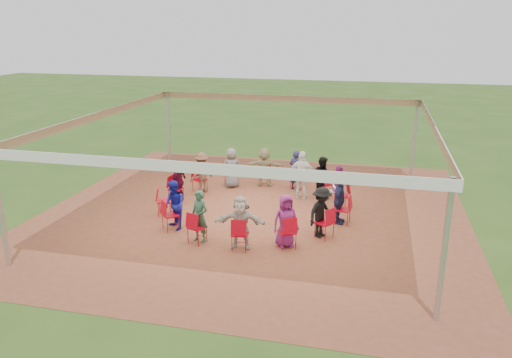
% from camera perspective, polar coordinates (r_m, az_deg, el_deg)
% --- Properties ---
extents(ground, '(80.00, 80.00, 0.00)m').
position_cam_1_polar(ground, '(15.83, -0.18, -3.78)').
color(ground, '#2F4F18').
rests_on(ground, ground).
extents(dirt_patch, '(13.00, 13.00, 0.00)m').
position_cam_1_polar(dirt_patch, '(15.83, -0.18, -3.76)').
color(dirt_patch, brown).
rests_on(dirt_patch, ground).
extents(tent, '(10.33, 10.33, 3.00)m').
position_cam_1_polar(tent, '(15.14, -0.19, 4.63)').
color(tent, '#B2B2B7').
rests_on(tent, ground).
extents(chair_0, '(0.55, 0.54, 0.90)m').
position_cam_1_polar(chair_0, '(16.15, 9.77, -1.91)').
color(chair_0, '#BB0215').
rests_on(chair_0, ground).
extents(chair_1, '(0.61, 0.61, 0.90)m').
position_cam_1_polar(chair_1, '(17.20, 7.86, -0.63)').
color(chair_1, '#BB0215').
rests_on(chair_1, ground).
extents(chair_2, '(0.54, 0.56, 0.90)m').
position_cam_1_polar(chair_2, '(17.96, 4.75, 0.24)').
color(chair_2, '#BB0215').
rests_on(chair_2, ground).
extents(chair_3, '(0.46, 0.48, 0.90)m').
position_cam_1_polar(chair_3, '(18.32, 1.01, 0.64)').
color(chair_3, '#BB0215').
rests_on(chair_3, ground).
extents(chair_4, '(0.59, 0.60, 0.90)m').
position_cam_1_polar(chair_4, '(18.23, -2.89, 0.54)').
color(chair_4, '#BB0215').
rests_on(chair_4, ground).
extents(chair_5, '(0.60, 0.59, 0.90)m').
position_cam_1_polar(chair_5, '(17.70, -6.45, -0.06)').
color(chair_5, '#BB0215').
rests_on(chair_5, ground).
extents(chair_6, '(0.49, 0.47, 0.90)m').
position_cam_1_polar(chair_6, '(16.82, -9.15, -1.11)').
color(chair_6, '#BB0215').
rests_on(chair_6, ground).
extents(chair_7, '(0.55, 0.54, 0.90)m').
position_cam_1_polar(chair_7, '(15.69, -10.43, -2.52)').
color(chair_7, '#BB0215').
rests_on(chair_7, ground).
extents(chair_8, '(0.61, 0.61, 0.90)m').
position_cam_1_polar(chair_8, '(14.53, -9.74, -4.10)').
color(chair_8, '#BB0215').
rests_on(chair_8, ground).
extents(chair_9, '(0.54, 0.56, 0.90)m').
position_cam_1_polar(chair_9, '(13.58, -6.75, -5.51)').
color(chair_9, '#BB0215').
rests_on(chair_9, ground).
extents(chair_10, '(0.46, 0.48, 0.90)m').
position_cam_1_polar(chair_10, '(13.10, -1.86, -6.28)').
color(chair_10, '#BB0215').
rests_on(chair_10, ground).
extents(chair_11, '(0.59, 0.60, 0.90)m').
position_cam_1_polar(chair_11, '(13.22, 3.57, -6.08)').
color(chair_11, '#BB0215').
rests_on(chair_11, ground).
extents(chair_12, '(0.60, 0.59, 0.90)m').
position_cam_1_polar(chair_12, '(13.91, 7.83, -4.99)').
color(chair_12, '#BB0215').
rests_on(chair_12, ground).
extents(chair_13, '(0.49, 0.47, 0.90)m').
position_cam_1_polar(chair_13, '(14.98, 9.91, -3.46)').
color(chair_13, '#BB0215').
rests_on(chair_13, ground).
extents(person_seated_0, '(0.68, 0.94, 1.44)m').
position_cam_1_polar(person_seated_0, '(16.03, 9.40, -0.99)').
color(person_seated_0, '#7C2066').
rests_on(person_seated_0, ground).
extents(person_seated_1, '(0.78, 0.78, 1.44)m').
position_cam_1_polar(person_seated_1, '(17.05, 7.58, 0.20)').
color(person_seated_1, black).
rests_on(person_seated_1, ground).
extents(person_seated_2, '(0.61, 0.50, 1.44)m').
position_cam_1_polar(person_seated_2, '(17.78, 4.59, 1.01)').
color(person_seated_2, '#202246').
rests_on(person_seated_2, ground).
extents(person_seated_3, '(1.39, 0.64, 1.44)m').
position_cam_1_polar(person_seated_3, '(18.13, 0.97, 1.38)').
color(person_seated_3, tan).
rests_on(person_seated_3, ground).
extents(person_seated_4, '(0.81, 0.71, 1.44)m').
position_cam_1_polar(person_seated_4, '(18.04, -2.80, 1.28)').
color(person_seated_4, slate).
rests_on(person_seated_4, ground).
extents(person_seated_5, '(0.89, 1.04, 1.44)m').
position_cam_1_polar(person_seated_5, '(17.53, -6.24, 0.73)').
color(person_seated_5, brown).
rests_on(person_seated_5, ground).
extents(person_seated_6, '(0.53, 0.89, 1.44)m').
position_cam_1_polar(person_seated_6, '(16.67, -8.83, -0.25)').
color(person_seated_6, '#43081D').
rests_on(person_seated_6, ground).
extents(person_seated_7, '(0.78, 0.78, 1.44)m').
position_cam_1_polar(person_seated_7, '(14.48, -9.35, -2.99)').
color(person_seated_7, '#151C95').
rests_on(person_seated_7, ground).
extents(person_seated_8, '(0.61, 0.50, 1.44)m').
position_cam_1_polar(person_seated_8, '(13.56, -6.46, -4.27)').
color(person_seated_8, '#29513B').
rests_on(person_seated_8, ground).
extents(person_seated_9, '(1.39, 0.64, 1.44)m').
position_cam_1_polar(person_seated_9, '(13.10, -1.78, -4.96)').
color(person_seated_9, '#BAB5A6').
rests_on(person_seated_9, ground).
extents(person_seated_10, '(0.81, 0.71, 1.44)m').
position_cam_1_polar(person_seated_10, '(13.22, 3.40, -4.78)').
color(person_seated_10, '#7C2066').
rests_on(person_seated_10, ground).
extents(person_seated_11, '(0.89, 1.04, 1.44)m').
position_cam_1_polar(person_seated_11, '(13.88, 7.49, -3.80)').
color(person_seated_11, black).
rests_on(person_seated_11, ground).
extents(person_seated_12, '(0.53, 0.89, 1.44)m').
position_cam_1_polar(person_seated_12, '(14.90, 9.51, -2.40)').
color(person_seated_12, '#202246').
rests_on(person_seated_12, ground).
extents(standing_person, '(0.99, 0.55, 1.65)m').
position_cam_1_polar(standing_person, '(16.86, 5.31, 0.44)').
color(standing_person, silver).
rests_on(standing_person, ground).
extents(cable_coil, '(0.36, 0.36, 0.03)m').
position_cam_1_polar(cable_coil, '(16.18, -1.33, -3.23)').
color(cable_coil, black).
rests_on(cable_coil, ground).
extents(laptop, '(0.32, 0.36, 0.21)m').
position_cam_1_polar(laptop, '(16.01, 8.82, -1.19)').
color(laptop, '#B7B7BC').
rests_on(laptop, ground).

